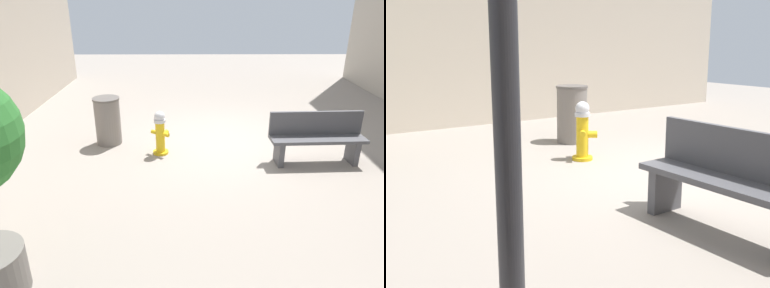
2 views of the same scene
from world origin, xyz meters
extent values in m
plane|color=gray|center=(0.00, 0.00, 0.00)|extent=(23.40, 23.40, 0.00)
cylinder|color=gold|center=(1.36, 0.58, 0.03)|extent=(0.31, 0.31, 0.05)
cylinder|color=gold|center=(1.36, 0.58, 0.35)|extent=(0.18, 0.18, 0.60)
cylinder|color=silver|center=(1.36, 0.58, 0.68)|extent=(0.23, 0.23, 0.06)
sphere|color=silver|center=(1.36, 0.58, 0.77)|extent=(0.21, 0.21, 0.21)
cylinder|color=gold|center=(1.47, 0.50, 0.42)|extent=(0.15, 0.14, 0.08)
cylinder|color=gold|center=(1.25, 0.65, 0.42)|extent=(0.15, 0.14, 0.08)
cylinder|color=gold|center=(1.28, 0.45, 0.38)|extent=(0.16, 0.17, 0.11)
cube|color=#4C4C51|center=(-0.87, 1.06, 0.23)|extent=(0.12, 0.40, 0.45)
cube|color=#4C4C51|center=(-1.56, 1.03, 0.48)|extent=(1.75, 0.51, 0.06)
cube|color=#4C4C51|center=(-1.56, 0.84, 0.73)|extent=(1.74, 0.13, 0.44)
cylinder|color=#2D2D33|center=(-2.04, 3.35, 1.83)|extent=(0.14, 0.14, 3.41)
cylinder|color=slate|center=(2.48, 0.03, 0.47)|extent=(0.52, 0.52, 0.95)
cylinder|color=#5B5551|center=(2.48, 0.03, 0.97)|extent=(0.55, 0.55, 0.04)
camera|label=1|loc=(0.79, 7.14, 2.97)|focal=33.82mm
camera|label=2|loc=(-4.13, 4.31, 1.71)|focal=42.99mm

